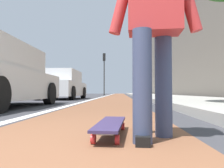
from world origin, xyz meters
TOP-DOWN VIEW (x-y plane):
  - ground_plane at (10.00, 0.00)m, footprint 80.00×80.00m
  - bike_lane_paint at (24.00, 0.00)m, footprint 56.00×1.84m
  - lane_stripe_white at (20.00, 1.07)m, footprint 52.00×0.16m
  - sidewalk_curb at (18.00, -2.97)m, footprint 52.00×3.20m
  - building_facade at (22.00, -5.47)m, footprint 40.00×1.20m
  - skateboard at (0.89, -0.24)m, footprint 0.85×0.26m
  - skater_person at (0.74, -0.58)m, footprint 0.45×0.72m
  - parked_car_mid at (10.31, 2.70)m, footprint 4.44×1.89m
  - traffic_light at (22.50, 1.47)m, footprint 0.33×0.28m

SIDE VIEW (x-z plane):
  - ground_plane at x=10.00m, z-range 0.00..0.00m
  - bike_lane_paint at x=24.00m, z-range 0.00..0.00m
  - lane_stripe_white at x=20.00m, z-range 0.00..0.01m
  - sidewalk_curb at x=18.00m, z-range 0.00..0.14m
  - skateboard at x=0.89m, z-range 0.04..0.15m
  - parked_car_mid at x=10.31m, z-range -0.03..1.45m
  - skater_person at x=0.74m, z-range 0.12..1.76m
  - traffic_light at x=22.50m, z-range 0.85..5.39m
  - building_facade at x=22.00m, z-range 0.00..11.35m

